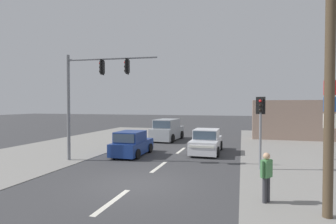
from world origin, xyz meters
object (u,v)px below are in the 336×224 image
Objects in this scene: pedestrian_at_kerb at (266,174)px; utility_pole_foreground_right at (325,13)px; traffic_signal_mast at (89,87)px; hatchback_kerbside_parked at (132,144)px; pedestal_signal_right_kerb at (260,120)px; sedan_oncoming_mid at (206,142)px; suv_receding_far at (167,130)px.

utility_pole_foreground_right is at bearing -26.68° from pedestrian_at_kerb.
traffic_signal_mast reaches higher than hatchback_kerbside_parked.
hatchback_kerbside_parked is at bearing 141.85° from utility_pole_foreground_right.
pedestrian_at_kerb is at bearing -23.91° from traffic_signal_mast.
pedestal_signal_right_kerb is at bearing 104.22° from utility_pole_foreground_right.
utility_pole_foreground_right is 2.99× the size of pedestal_signal_right_kerb.
pedestal_signal_right_kerb is 0.98× the size of hatchback_kerbside_parked.
sedan_oncoming_mid is at bearing 26.32° from hatchback_kerbside_parked.
suv_receding_far is 2.84× the size of pedestrian_at_kerb.
pedestrian_at_kerb is at bearing -70.18° from sedan_oncoming_mid.
hatchback_kerbside_parked is 4.91m from sedan_oncoming_mid.
utility_pole_foreground_right is 6.54× the size of pedestrian_at_kerb.
suv_receding_far is at bearing 79.64° from traffic_signal_mast.
traffic_signal_mast is 10.36m from pedestrian_at_kerb.
pedestrian_at_kerb is (9.00, -3.99, -3.22)m from traffic_signal_mast.
pedestal_signal_right_kerb is at bearing -12.78° from hatchback_kerbside_parked.
utility_pole_foreground_right is at bearing -38.15° from hatchback_kerbside_parked.
traffic_signal_mast is 1.30× the size of suv_receding_far.
traffic_signal_mast reaches higher than suv_receding_far.
traffic_signal_mast is 8.19m from sedan_oncoming_mid.
utility_pole_foreground_right is 1.78× the size of traffic_signal_mast.
suv_receding_far is (-7.32, 9.14, -1.53)m from pedestal_signal_right_kerb.
utility_pole_foreground_right reaches higher than sedan_oncoming_mid.
sedan_oncoming_mid is at bearing 128.86° from pedestal_signal_right_kerb.
pedestrian_at_kerb reaches higher than sedan_oncoming_mid.
hatchback_kerbside_parked is 0.79× the size of suv_receding_far.
hatchback_kerbside_parked is (-7.52, 1.71, -1.71)m from pedestal_signal_right_kerb.
suv_receding_far is (-8.66, 14.38, -4.81)m from utility_pole_foreground_right.
pedestal_signal_right_kerb is 2.18× the size of pedestrian_at_kerb.
utility_pole_foreground_right is 12.32m from hatchback_kerbside_parked.
hatchback_kerbside_parked is 9.70m from pedestrian_at_kerb.
pedestal_signal_right_kerb is 0.84× the size of sedan_oncoming_mid.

